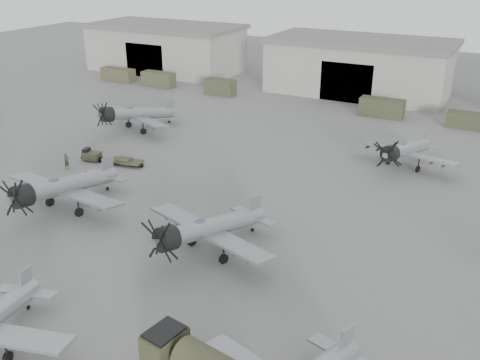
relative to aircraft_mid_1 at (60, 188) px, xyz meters
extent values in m
plane|color=slate|center=(11.02, -7.00, -2.34)|extent=(220.00, 220.00, 0.00)
cube|color=gray|center=(-26.98, 55.00, 1.66)|extent=(28.00, 14.00, 8.00)
cube|color=slate|center=(-26.98, 55.00, 6.01)|extent=(29.00, 14.80, 0.70)
cube|color=black|center=(-26.98, 48.20, 0.66)|extent=(8.12, 0.40, 6.00)
cube|color=gray|center=(11.02, 55.00, 1.66)|extent=(28.00, 14.00, 8.00)
cube|color=slate|center=(11.02, 55.00, 6.01)|extent=(29.00, 14.80, 0.70)
cube|color=black|center=(11.02, 48.20, 0.66)|extent=(8.12, 0.40, 6.00)
cube|color=#48472F|center=(-29.09, 43.00, -1.19)|extent=(6.28, 2.20, 2.30)
cube|color=#44452D|center=(-20.31, 43.00, -1.08)|extent=(5.83, 2.20, 2.51)
cube|color=#3B412A|center=(-8.17, 43.00, -1.07)|extent=(4.93, 2.20, 2.54)
cube|color=#3A3E28|center=(17.95, 43.00, -1.06)|extent=(6.12, 2.20, 2.55)
cube|color=#383C27|center=(29.87, 43.00, -1.32)|extent=(6.32, 2.20, 2.04)
cube|color=#999CA1|center=(8.38, -11.44, -0.24)|extent=(0.49, 1.46, 1.77)
cylinder|color=black|center=(11.28, -15.72, -2.03)|extent=(0.42, 0.75, 0.71)
cylinder|color=black|center=(8.45, -11.70, -2.21)|extent=(0.18, 0.30, 0.28)
cube|color=gray|center=(28.52, -7.54, -0.18)|extent=(0.51, 1.49, 1.82)
cylinder|color=gray|center=(0.08, 0.95, -0.09)|extent=(2.45, 10.92, 3.19)
cylinder|color=black|center=(-0.33, -3.83, 0.67)|extent=(2.07, 1.77, 2.12)
cube|color=gray|center=(0.03, 0.34, -0.35)|extent=(12.91, 3.34, 0.57)
cube|color=gray|center=(0.49, 5.73, 0.07)|extent=(0.27, 1.70, 2.04)
ellipsoid|color=#3F4C54|center=(-0.06, -0.67, 0.83)|extent=(0.72, 1.27, 0.57)
cylinder|color=black|center=(-1.92, 0.31, -1.98)|extent=(0.35, 0.84, 0.82)
cylinder|color=black|center=(1.94, -0.03, -1.98)|extent=(0.35, 0.84, 0.82)
cylinder|color=black|center=(0.47, 5.43, -2.19)|extent=(0.15, 0.34, 0.33)
cylinder|color=gray|center=(15.52, 0.48, -0.20)|extent=(4.47, 10.24, 3.03)
cylinder|color=black|center=(14.16, -3.86, 0.52)|extent=(2.22, 2.01, 2.02)
cube|color=gray|center=(15.35, -0.07, -0.45)|extent=(12.19, 5.67, 0.54)
cube|color=gray|center=(16.89, 4.83, -0.05)|extent=(0.59, 1.57, 1.93)
ellipsoid|color=#3F4C54|center=(15.06, -1.00, 0.67)|extent=(0.90, 1.28, 0.54)
cylinder|color=black|center=(13.53, 0.30, -2.00)|extent=(0.49, 0.82, 0.78)
cylinder|color=black|center=(17.04, -0.81, -2.00)|extent=(0.49, 0.82, 0.78)
cylinder|color=black|center=(16.80, 4.55, -2.19)|extent=(0.20, 0.33, 0.31)
cylinder|color=gray|center=(-8.42, 22.49, -0.16)|extent=(5.30, 10.28, 3.09)
cylinder|color=black|center=(-10.16, 18.18, 0.58)|extent=(2.33, 2.15, 2.06)
cube|color=gray|center=(-8.64, 21.94, -0.41)|extent=(12.28, 6.65, 0.56)
cube|color=gray|center=(-6.68, 26.80, -0.01)|extent=(0.73, 1.57, 1.97)
ellipsoid|color=#3F4C54|center=(-9.01, 21.02, 0.73)|extent=(0.99, 1.32, 0.55)
cylinder|color=black|center=(-10.46, 22.46, -1.99)|extent=(0.55, 0.84, 0.79)
cylinder|color=black|center=(-6.97, 21.05, -1.99)|extent=(0.55, 0.84, 0.79)
cylinder|color=black|center=(-6.79, 26.52, -2.19)|extent=(0.23, 0.34, 0.32)
cylinder|color=#979A9F|center=(25.03, 25.46, -0.36)|extent=(3.57, 9.59, 2.81)
cylinder|color=black|center=(24.02, 21.35, 0.31)|extent=(2.00, 1.79, 1.87)
cube|color=#979A9F|center=(24.90, 24.93, -0.59)|extent=(11.39, 4.60, 0.50)
cube|color=#979A9F|center=(26.03, 29.56, -0.22)|extent=(0.46, 1.48, 1.80)
ellipsoid|color=#3F4C54|center=(24.69, 24.06, 0.46)|extent=(0.78, 1.18, 0.50)
cylinder|color=black|center=(23.20, 25.16, -2.02)|extent=(0.42, 0.76, 0.72)
cylinder|color=black|center=(26.52, 24.35, -2.02)|extent=(0.42, 0.76, 0.72)
cylinder|color=black|center=(25.97, 29.30, -2.20)|extent=(0.17, 0.31, 0.29)
cube|color=#3D3D28|center=(19.57, -11.91, -0.73)|extent=(2.05, 2.64, 1.77)
cube|color=black|center=(19.57, -11.91, 0.20)|extent=(1.89, 2.31, 0.16)
cube|color=#373B26|center=(-6.31, 10.83, -1.75)|extent=(2.10, 1.47, 0.86)
cube|color=black|center=(-6.95, 10.74, -1.21)|extent=(0.68, 1.04, 0.54)
cylinder|color=black|center=(-6.31, 10.83, -2.07)|extent=(1.37, 0.79, 0.60)
cylinder|color=black|center=(-4.92, 11.05, -1.85)|extent=(1.29, 0.28, 0.09)
cube|color=#373B26|center=(-2.26, 11.45, -1.85)|extent=(4.28, 2.11, 0.19)
cylinder|color=black|center=(-2.26, 11.45, -2.12)|extent=(1.67, 0.71, 0.47)
cylinder|color=#373B26|center=(-2.26, 11.45, -1.64)|extent=(1.55, 0.57, 0.35)
imported|color=#404930|center=(-7.00, 7.70, -1.43)|extent=(0.47, 0.69, 1.83)
camera|label=1|loc=(34.15, -30.75, 19.40)|focal=40.00mm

